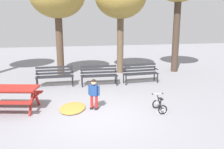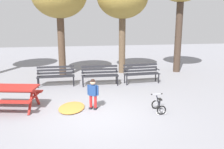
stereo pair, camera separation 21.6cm
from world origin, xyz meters
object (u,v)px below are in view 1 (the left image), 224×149
park_bench_right (140,72)px  kids_bicycle (160,105)px  child_standing (94,92)px  park_bench_left (99,74)px  park_bench_far_left (55,75)px  picnic_table (9,93)px

park_bench_right → kids_bicycle: size_ratio=2.88×
child_standing → park_bench_left: bearing=79.6°
park_bench_far_left → kids_bicycle: (3.41, -3.64, -0.31)m
picnic_table → park_bench_left: park_bench_left is taller
picnic_table → kids_bicycle: (4.73, -0.97, -0.39)m
park_bench_left → park_bench_right: same height
park_bench_left → child_standing: bearing=-100.4°
picnic_table → park_bench_right: size_ratio=1.24×
park_bench_far_left → kids_bicycle: bearing=-46.8°
picnic_table → child_standing: 2.72m
picnic_table → child_standing: bearing=-8.6°
park_bench_left → kids_bicycle: size_ratio=2.84×
park_bench_far_left → park_bench_right: size_ratio=0.99×
park_bench_far_left → park_bench_left: bearing=-5.0°
picnic_table → kids_bicycle: bearing=-11.5°
park_bench_left → kids_bicycle: bearing=-66.5°
park_bench_far_left → park_bench_right: (3.79, -0.11, 0.00)m
kids_bicycle → park_bench_left: bearing=113.5°
park_bench_right → kids_bicycle: bearing=-96.2°
park_bench_far_left → park_bench_left: (1.90, -0.17, 0.00)m
picnic_table → child_standing: size_ratio=1.99×
park_bench_right → kids_bicycle: 3.57m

